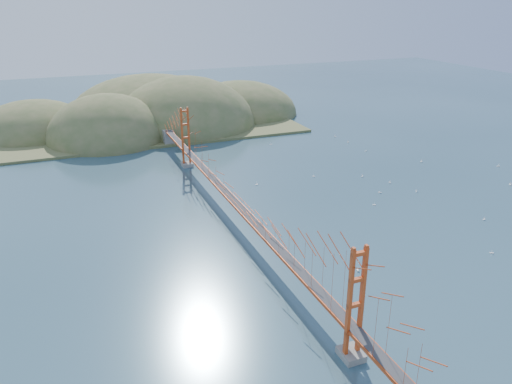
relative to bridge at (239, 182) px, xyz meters
name	(u,v)px	position (x,y,z in m)	size (l,w,h in m)	color
ground	(240,228)	(0.00, -0.18, -7.01)	(320.00, 320.00, 0.00)	#2C4959
bridge	(239,182)	(0.00, 0.00, 0.00)	(2.20, 94.40, 12.00)	gray
far_headlands	(158,122)	(2.21, 68.33, -7.01)	(84.00, 58.00, 25.00)	olive
sailboat_17	(366,151)	(38.30, 24.96, -6.87)	(0.50, 0.47, 0.56)	white
sailboat_8	(348,142)	(38.34, 32.34, -6.86)	(0.66, 0.66, 0.70)	white
sailboat_9	(510,184)	(50.67, -1.89, -6.85)	(0.65, 0.65, 0.70)	white
sailboat_14	(416,191)	(33.05, 1.72, -6.87)	(0.54, 0.54, 0.57)	white
sailboat_1	(314,176)	(20.30, 15.08, -6.87)	(0.57, 0.57, 0.59)	white
sailboat_2	(374,204)	(22.94, -0.52, -6.87)	(0.54, 0.54, 0.60)	white
sailboat_4	(362,176)	(28.64, 11.65, -6.87)	(0.59, 0.59, 0.62)	white
sailboat_0	(358,269)	(9.25, -16.97, -6.86)	(0.56, 0.59, 0.66)	white
sailboat_11	(498,166)	(56.75, 6.56, -6.86)	(0.64, 0.64, 0.69)	white
sailboat_3	(257,184)	(8.87, 15.08, -6.86)	(0.55, 0.50, 0.63)	white
sailboat_12	(271,144)	(21.29, 37.33, -6.87)	(0.57, 0.57, 0.62)	white
sailboat_15	(335,136)	(38.17, 37.79, -6.85)	(0.55, 0.64, 0.74)	white
sailboat_5	(390,182)	(31.43, 7.00, -6.87)	(0.43, 0.53, 0.62)	white
sailboat_13	(484,219)	(35.02, -11.46, -6.87)	(0.54, 0.47, 0.62)	white
sailboat_16	(380,192)	(26.93, 3.66, -6.86)	(0.64, 0.64, 0.67)	white
sailboat_6	(492,252)	(27.94, -19.82, -6.87)	(0.57, 0.57, 0.59)	white
sailboat_extra_0	(421,161)	(44.60, 14.62, -6.85)	(0.64, 0.62, 0.72)	white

